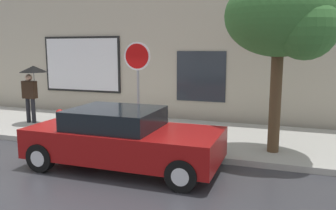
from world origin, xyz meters
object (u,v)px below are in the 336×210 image
Objects in this scene: street_tree at (285,19)px; fire_hydrant at (60,122)px; parked_car at (123,138)px; stop_sign at (138,72)px; pedestrian_with_umbrella at (32,79)px.

fire_hydrant is at bearing -178.69° from street_tree.
stop_sign reaches higher than parked_car.
fire_hydrant is 0.38× the size of pedestrian_with_umbrella.
parked_car is 1.02× the size of street_tree.
pedestrian_with_umbrella is 8.27m from street_tree.
fire_hydrant is 0.27× the size of stop_sign.
stop_sign is (-0.37, 1.67, 1.39)m from parked_car.
parked_car is 2.21m from stop_sign.
parked_car is at bearing -77.61° from stop_sign.
stop_sign is (2.58, -0.01, 1.56)m from fire_hydrant.
stop_sign is (4.37, -0.99, 0.38)m from pedestrian_with_umbrella.
fire_hydrant is 0.17× the size of street_tree.
street_tree is (3.32, 1.83, 2.68)m from parked_car.
parked_car is at bearing -29.75° from fire_hydrant.
parked_car is 4.64m from street_tree.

